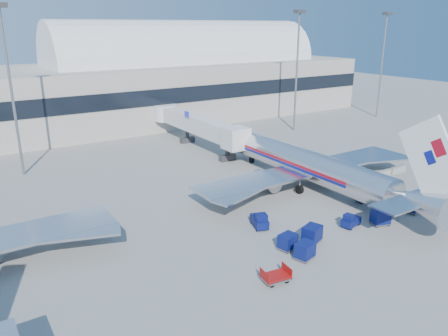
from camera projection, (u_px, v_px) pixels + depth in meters
ground at (270, 217)px, 47.51m from camera, size 260.00×260.00×0.00m
terminal at (30, 94)px, 82.80m from camera, size 170.00×28.15×21.00m
airliner_main at (310, 166)px, 55.36m from camera, size 32.00×37.26×12.07m
jetbridge_near at (193, 123)px, 74.80m from camera, size 4.40×27.50×6.25m
mast_west at (8, 66)px, 56.52m from camera, size 2.00×1.20×22.60m
mast_east at (298, 54)px, 82.35m from camera, size 2.00×1.20×22.60m
mast_far_east at (384, 50)px, 95.26m from camera, size 2.00×1.20×22.60m
barrier_near at (366, 178)px, 58.27m from camera, size 3.00×0.55×0.90m
barrier_mid at (383, 174)px, 59.97m from camera, size 3.00×0.55×0.90m
barrier_far at (398, 170)px, 61.68m from camera, size 3.00×0.55×0.90m
tug_lead at (350, 221)px, 45.04m from camera, size 2.44×1.57×1.47m
tug_right at (364, 197)px, 51.34m from camera, size 2.36×1.57×1.41m
tug_left at (260, 221)px, 44.83m from camera, size 2.06×2.86×1.69m
cart_train_a at (312, 234)px, 41.68m from camera, size 2.30×2.03×1.69m
cart_train_b at (288, 241)px, 40.43m from camera, size 1.93×1.62×1.51m
cart_train_c at (305, 250)px, 38.75m from camera, size 2.07×1.77×1.56m
cart_solo_near at (380, 217)px, 45.41m from camera, size 2.19×1.92×1.61m
cart_solo_far at (413, 204)px, 48.53m from camera, size 2.15×1.80×1.68m
cart_open_red at (276, 277)px, 35.39m from camera, size 2.39×1.82×0.59m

